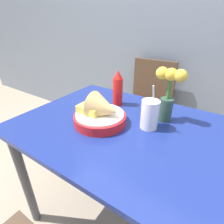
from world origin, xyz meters
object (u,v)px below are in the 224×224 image
at_px(chair_far_window, 148,100).
at_px(food_basket, 101,114).
at_px(ketchup_bottle, 118,89).
at_px(drink_cup, 150,115).
at_px(flower_vase, 169,91).

relative_size(chair_far_window, food_basket, 3.38).
bearing_deg(chair_far_window, food_basket, -83.27).
height_order(food_basket, ketchup_bottle, ketchup_bottle).
bearing_deg(drink_cup, chair_far_window, 111.95).
bearing_deg(ketchup_bottle, chair_far_window, 94.39).
bearing_deg(food_basket, flower_vase, 39.42).
bearing_deg(chair_far_window, flower_vase, -62.09).
relative_size(ketchup_bottle, drink_cup, 0.95).
distance_m(food_basket, ketchup_bottle, 0.25).
distance_m(chair_far_window, drink_cup, 0.88).
relative_size(food_basket, flower_vase, 0.96).
xyz_separation_m(food_basket, ketchup_bottle, (-0.05, 0.24, 0.05)).
relative_size(chair_far_window, ketchup_bottle, 4.15).
xyz_separation_m(ketchup_bottle, flower_vase, (0.30, -0.03, 0.06)).
height_order(chair_far_window, drink_cup, drink_cup).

